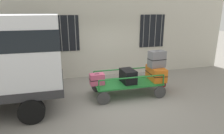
# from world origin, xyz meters

# --- Properties ---
(ground_plane) EXTENTS (40.00, 40.00, 0.00)m
(ground_plane) POSITION_xyz_m (0.00, 0.00, 0.00)
(ground_plane) COLOR gray
(building_wall) EXTENTS (12.00, 0.38, 5.00)m
(building_wall) POSITION_xyz_m (0.00, 2.63, 2.50)
(building_wall) COLOR beige
(building_wall) RESTS_ON ground
(luggage_cart) EXTENTS (2.44, 1.17, 0.49)m
(luggage_cart) POSITION_xyz_m (0.23, 0.12, 0.40)
(luggage_cart) COLOR #1E722D
(luggage_cart) RESTS_ON ground
(cart_railing) EXTENTS (2.32, 1.03, 0.35)m
(cart_railing) POSITION_xyz_m (0.23, 0.12, 0.78)
(cart_railing) COLOR #1E722D
(cart_railing) RESTS_ON luggage_cart
(suitcase_left_bottom) EXTENTS (0.51, 0.33, 0.39)m
(suitcase_left_bottom) POSITION_xyz_m (-0.87, 0.16, 0.68)
(suitcase_left_bottom) COLOR #CC4C72
(suitcase_left_bottom) RESTS_ON luggage_cart
(suitcase_midleft_bottom) EXTENTS (0.50, 0.71, 0.47)m
(suitcase_midleft_bottom) POSITION_xyz_m (0.23, 0.08, 0.72)
(suitcase_midleft_bottom) COLOR black
(suitcase_midleft_bottom) RESTS_ON luggage_cart
(suitcase_center_bottom) EXTENTS (0.54, 0.94, 0.48)m
(suitcase_center_bottom) POSITION_xyz_m (1.32, 0.12, 0.72)
(suitcase_center_bottom) COLOR orange
(suitcase_center_bottom) RESTS_ON luggage_cart
(suitcase_center_middle) EXTENTS (0.61, 0.42, 0.60)m
(suitcase_center_middle) POSITION_xyz_m (1.32, 0.13, 1.26)
(suitcase_center_middle) COLOR slate
(suitcase_center_middle) RESTS_ON suitcase_center_bottom
(backpack) EXTENTS (0.27, 0.22, 0.44)m
(backpack) POSITION_xyz_m (1.77, 0.35, 0.22)
(backpack) COLOR maroon
(backpack) RESTS_ON ground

